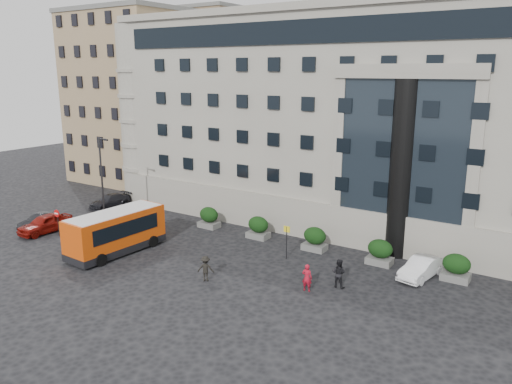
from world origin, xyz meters
TOP-DOWN VIEW (x-y plane):
  - ground at (0.00, 0.00)m, footprint 120.00×120.00m
  - civic_building at (6.00, 22.00)m, footprint 44.00×24.00m
  - entrance_column at (12.00, 10.30)m, footprint 1.80×1.80m
  - apartment_near at (-24.00, 20.00)m, footprint 14.00×14.00m
  - apartment_far at (-27.00, 38.00)m, footprint 13.00×13.00m
  - hedge_a at (-4.00, 7.80)m, footprint 1.80×1.26m
  - hedge_b at (1.20, 7.80)m, footprint 1.80×1.26m
  - hedge_c at (6.40, 7.80)m, footprint 1.80×1.26m
  - hedge_d at (11.60, 7.80)m, footprint 1.80×1.26m
  - hedge_e at (16.80, 7.80)m, footprint 1.80×1.26m
  - street_lamp at (-11.94, 3.00)m, footprint 1.16×0.18m
  - bus_stop_sign at (5.50, 5.00)m, footprint 0.50×0.08m
  - no_entry_sign at (-13.00, -1.04)m, footprint 0.64×0.16m
  - minibus at (-6.01, -0.94)m, footprint 3.20×7.80m
  - red_truck at (-14.42, 16.44)m, footprint 2.62×5.50m
  - parked_car_a at (-14.83, -1.00)m, footprint 2.03×4.72m
  - parked_car_b at (-16.40, -0.48)m, footprint 1.50×3.84m
  - parked_car_c at (-16.60, 7.50)m, footprint 2.21×4.57m
  - parked_car_d at (-16.10, 15.66)m, footprint 2.53×5.39m
  - white_taxi at (14.75, 7.00)m, footprint 2.24×4.39m
  - pedestrian_a at (9.31, 0.95)m, footprint 0.70×0.51m
  - pedestrian_b at (10.74, 2.56)m, footprint 0.94×0.73m
  - pedestrian_c at (3.00, -1.33)m, footprint 1.28×1.07m

SIDE VIEW (x-z plane):
  - ground at x=0.00m, z-range 0.00..0.00m
  - parked_car_b at x=-16.40m, z-range 0.00..1.25m
  - parked_car_c at x=-16.60m, z-range 0.00..1.28m
  - white_taxi at x=14.75m, z-range 0.00..1.38m
  - parked_car_d at x=-16.10m, z-range 0.00..1.49m
  - parked_car_a at x=-14.83m, z-range 0.00..1.59m
  - pedestrian_c at x=3.00m, z-range 0.00..1.72m
  - pedestrian_a at x=9.31m, z-range 0.00..1.79m
  - hedge_a at x=-4.00m, z-range 0.01..1.85m
  - hedge_b at x=1.20m, z-range 0.01..1.85m
  - hedge_c at x=6.40m, z-range 0.01..1.85m
  - hedge_d at x=11.60m, z-range 0.01..1.85m
  - hedge_e at x=16.80m, z-range 0.01..1.85m
  - pedestrian_b at x=10.74m, z-range 0.00..1.90m
  - red_truck at x=-14.42m, z-range 0.03..2.99m
  - no_entry_sign at x=-13.00m, z-range 0.49..2.81m
  - bus_stop_sign at x=5.50m, z-range 0.47..2.99m
  - minibus at x=-6.01m, z-range 0.16..3.36m
  - street_lamp at x=-11.94m, z-range 0.37..8.37m
  - entrance_column at x=12.00m, z-range 0.00..13.00m
  - civic_building at x=6.00m, z-range 0.00..18.00m
  - apartment_near at x=-24.00m, z-range 0.00..20.00m
  - apartment_far at x=-27.00m, z-range 0.00..22.00m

